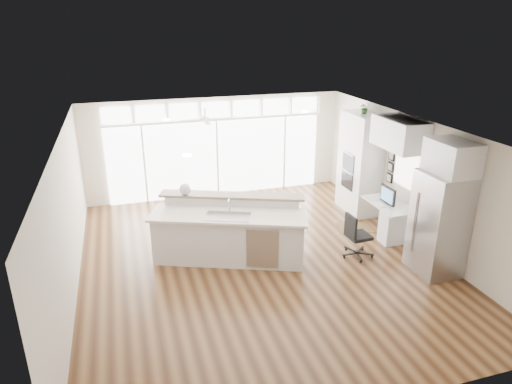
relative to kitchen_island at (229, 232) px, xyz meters
name	(u,v)px	position (x,y,z in m)	size (l,w,h in m)	color
floor	(260,261)	(0.58, -0.23, -0.63)	(7.00, 8.00, 0.02)	#3F2513
ceiling	(260,131)	(0.58, -0.23, 2.08)	(7.00, 8.00, 0.02)	white
wall_back	(216,147)	(0.58, 3.77, 0.73)	(7.00, 0.04, 2.70)	beige
wall_front	(364,322)	(0.58, -4.23, 0.73)	(7.00, 0.04, 2.70)	beige
wall_left	(67,221)	(-2.92, -0.23, 0.73)	(0.04, 8.00, 2.70)	beige
wall_right	(416,181)	(4.08, -0.23, 0.73)	(0.04, 8.00, 2.70)	beige
glass_wall	(217,158)	(0.58, 3.71, 0.43)	(5.80, 0.06, 2.08)	white
transom_row	(216,110)	(0.58, 3.71, 1.76)	(5.90, 0.06, 0.40)	white
desk_window	(407,169)	(4.04, 0.07, 0.93)	(0.04, 0.85, 0.85)	silver
ceiling_fan	(205,115)	(0.08, 2.57, 1.86)	(1.16, 1.16, 0.32)	white
recessed_lights	(257,129)	(0.58, -0.03, 2.06)	(3.40, 3.00, 0.02)	white
oven_cabinet	(360,163)	(3.75, 1.57, 0.63)	(0.64, 1.20, 2.50)	silver
desk_nook	(388,219)	(3.71, 0.07, -0.24)	(0.72, 1.30, 0.76)	silver
upper_cabinets	(400,134)	(3.75, 0.07, 1.73)	(0.64, 1.30, 0.64)	silver
refrigerator	(439,224)	(3.69, -1.58, 0.38)	(0.76, 0.90, 2.00)	#A5A6AA
fridge_cabinet	(452,157)	(3.75, -1.58, 1.68)	(0.64, 0.90, 0.60)	silver
framed_photos	(391,167)	(4.04, 0.69, 0.78)	(0.06, 0.22, 0.80)	black
kitchen_island	(229,232)	(0.00, 0.00, 0.00)	(3.11, 1.17, 1.24)	silver
rug	(355,228)	(3.19, 0.60, -0.61)	(0.79, 0.57, 0.01)	#372411
office_chair	(359,236)	(2.57, -0.63, -0.15)	(0.49, 0.45, 0.94)	black
fishbowl	(185,189)	(-0.73, 0.72, 0.74)	(0.24, 0.24, 0.24)	silver
monitor	(388,195)	(3.63, 0.07, 0.36)	(0.09, 0.51, 0.43)	black
keyboard	(380,205)	(3.46, 0.07, 0.15)	(0.12, 0.33, 0.02)	white
potted_plant	(365,109)	(3.75, 1.57, 1.99)	(0.25, 0.27, 0.21)	#2A5424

